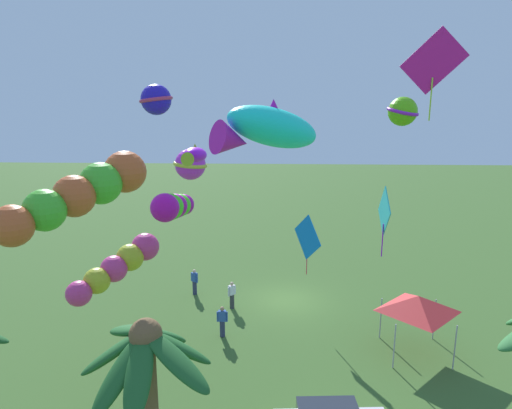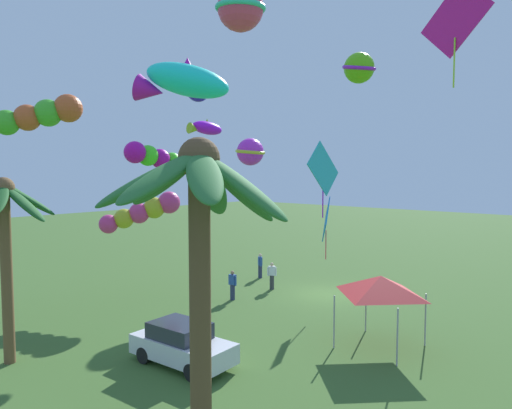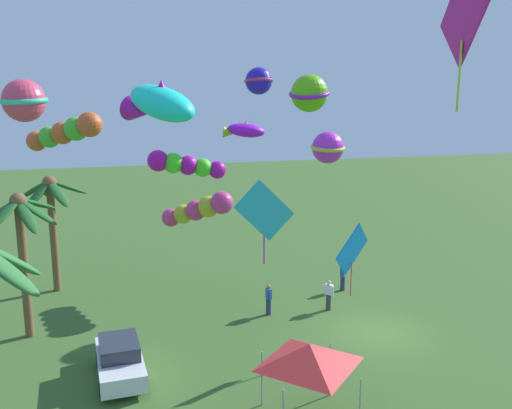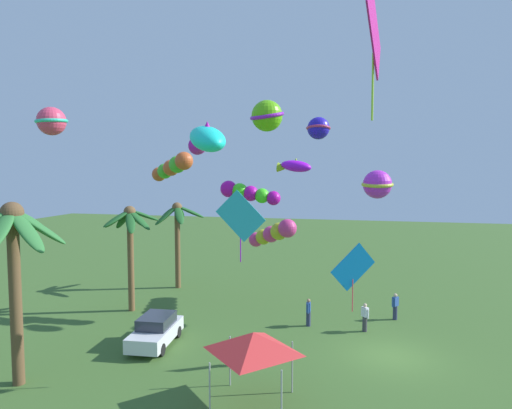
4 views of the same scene
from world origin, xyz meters
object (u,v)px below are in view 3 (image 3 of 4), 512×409
spectator_0 (329,295)px  kite_ball_9 (328,148)px  kite_ball_1 (24,101)px  kite_ball_11 (309,93)px  kite_tube_6 (66,132)px  palm_tree_0 (20,228)px  kite_fish_3 (158,104)px  kite_fish_5 (244,130)px  spectator_1 (269,299)px  festival_tent (309,354)px  palm_tree_2 (51,204)px  kite_tube_10 (184,165)px  kite_ball_7 (259,81)px  parked_car_0 (120,360)px  kite_diamond_2 (264,212)px  kite_diamond_8 (464,14)px  kite_tube_0 (199,209)px  kite_diamond_4 (352,250)px  spectator_2 (343,276)px

spectator_0 → kite_ball_9: (2.25, -0.62, 7.31)m
kite_ball_1 → kite_ball_11: (1.42, -8.52, 0.15)m
kite_tube_6 → kite_ball_11: bearing=-140.7°
palm_tree_0 → kite_ball_9: kite_ball_9 is taller
kite_fish_3 → kite_fish_5: size_ratio=1.93×
spectator_1 → festival_tent: (-9.12, 1.12, 1.65)m
palm_tree_2 → kite_tube_10: (-4.97, -6.76, 2.61)m
festival_tent → kite_ball_7: kite_ball_7 is taller
palm_tree_0 → kite_ball_1: 11.39m
spectator_0 → kite_fish_5: bearing=74.8°
kite_ball_7 → kite_ball_11: bearing=174.3°
kite_ball_11 → kite_fish_5: bearing=1.0°
palm_tree_2 → kite_ball_11: kite_ball_11 is taller
kite_ball_7 → palm_tree_2: bearing=72.6°
parked_car_0 → kite_ball_7: size_ratio=2.60×
spectator_0 → kite_diamond_2: bearing=142.4°
kite_diamond_8 → kite_tube_10: bearing=30.9°
kite_tube_0 → kite_diamond_4: bearing=-147.3°
kite_tube_6 → kite_fish_5: bearing=-100.0°
kite_diamond_8 → spectator_2: bearing=-8.8°
spectator_0 → kite_fish_5: kite_fish_5 is taller
kite_fish_5 → kite_diamond_8: (-11.25, -4.05, 4.15)m
kite_ball_1 → kite_diamond_2: (2.23, -7.23, -3.91)m
kite_diamond_2 → kite_diamond_8: 8.81m
kite_diamond_4 → kite_fish_5: kite_fish_5 is taller
kite_fish_3 → kite_ball_9: kite_fish_3 is taller
spectator_1 → kite_fish_3: kite_fish_3 is taller
kite_fish_5 → kite_diamond_8: kite_diamond_8 is taller
palm_tree_0 → kite_diamond_4: (-4.62, -13.82, -0.71)m
kite_ball_11 → festival_tent: bearing=168.1°
kite_tube_6 → kite_diamond_8: (-12.71, -12.32, 4.17)m
kite_diamond_2 → kite_fish_3: size_ratio=0.73×
palm_tree_2 → spectator_2: palm_tree_2 is taller
spectator_0 → kite_ball_9: bearing=-15.5°
kite_ball_11 → kite_ball_1: bearing=99.5°
kite_fish_3 → festival_tent: bearing=-148.5°
kite_diamond_2 → kite_diamond_8: size_ratio=0.68×
parked_car_0 → kite_ball_9: kite_ball_9 is taller
spectator_0 → kite_tube_10: size_ratio=0.42×
kite_fish_3 → kite_ball_1: bearing=149.8°
spectator_0 → kite_ball_1: size_ratio=0.93×
spectator_0 → kite_tube_0: kite_tube_0 is taller
kite_fish_5 → kite_tube_6: size_ratio=0.59×
kite_tube_0 → kite_fish_5: kite_fish_5 is taller
spectator_2 → kite_fish_5: (-1.31, 5.98, 8.38)m
kite_diamond_2 → kite_fish_3: kite_fish_3 is taller
spectator_1 → kite_ball_11: kite_ball_11 is taller
kite_ball_1 → kite_ball_7: bearing=-38.3°
kite_fish_3 → kite_ball_7: bearing=-47.0°
kite_ball_1 → kite_tube_10: size_ratio=0.45×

